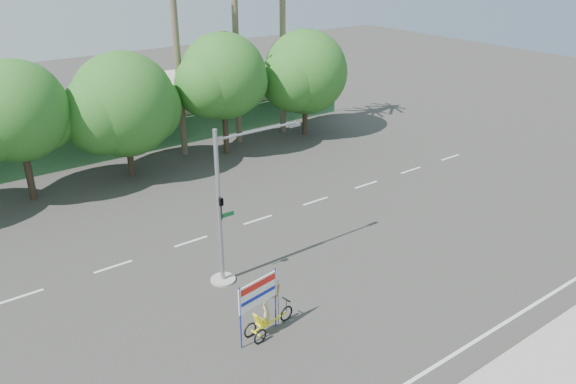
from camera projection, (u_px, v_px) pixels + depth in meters
ground at (324, 304)px, 23.23m from camera, size 120.00×120.00×0.00m
fence at (125, 143)px, 38.60m from camera, size 38.00×0.08×2.00m
building_right at (197, 100)px, 45.90m from camera, size 14.00×8.00×3.60m
tree_left at (16, 115)px, 30.56m from camera, size 6.66×5.60×8.07m
tree_center at (123, 108)px, 34.04m from camera, size 7.62×6.40×7.85m
tree_right at (223, 79)px, 37.51m from camera, size 6.90×5.80×8.36m
tree_far_right at (305, 75)px, 41.54m from camera, size 7.38×6.20×7.94m
palm_mid at (283, 6)px, 40.17m from camera, size 3.73×3.79×15.45m
palm_short at (175, 24)px, 35.80m from camera, size 3.73×3.79×14.45m
traffic_signal at (226, 220)px, 23.77m from camera, size 4.72×1.10×7.00m
trike_billboard at (264, 310)px, 21.02m from camera, size 2.72×0.85×2.69m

